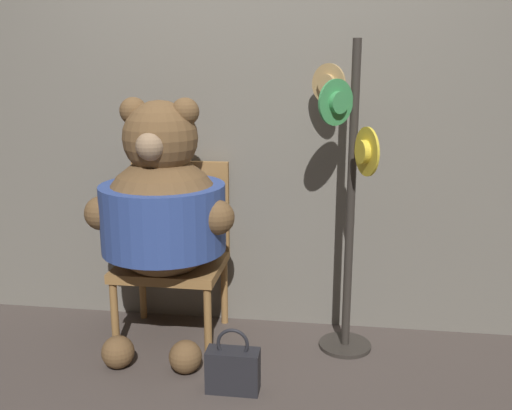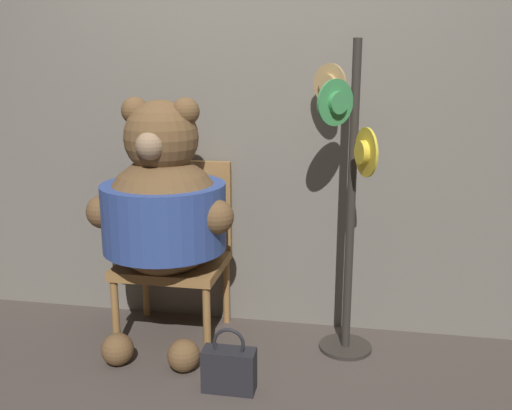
# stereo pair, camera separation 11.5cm
# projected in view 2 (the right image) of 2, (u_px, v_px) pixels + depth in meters

# --- Properties ---
(ground_plane) EXTENTS (14.00, 14.00, 0.00)m
(ground_plane) POSITION_uv_depth(u_px,v_px,m) (235.00, 386.00, 2.71)
(ground_plane) COLOR #4C423D
(wall_back) EXTENTS (8.00, 0.10, 2.31)m
(wall_back) POSITION_uv_depth(u_px,v_px,m) (264.00, 126.00, 3.19)
(wall_back) COLOR slate
(wall_back) RESTS_ON ground_plane
(chair) EXTENTS (0.56, 0.50, 0.96)m
(chair) POSITION_uv_depth(u_px,v_px,m) (177.00, 244.00, 3.19)
(chair) COLOR #9E703D
(chair) RESTS_ON ground_plane
(teddy_bear) EXTENTS (0.78, 0.69, 1.33)m
(teddy_bear) POSITION_uv_depth(u_px,v_px,m) (163.00, 208.00, 2.97)
(teddy_bear) COLOR brown
(teddy_bear) RESTS_ON ground_plane
(hat_display_rack) EXTENTS (0.36, 0.40, 1.61)m
(hat_display_rack) POSITION_uv_depth(u_px,v_px,m) (348.00, 194.00, 2.84)
(hat_display_rack) COLOR #332D28
(hat_display_rack) RESTS_ON ground_plane
(handbag_on_ground) EXTENTS (0.25, 0.11, 0.32)m
(handbag_on_ground) POSITION_uv_depth(u_px,v_px,m) (229.00, 368.00, 2.65)
(handbag_on_ground) COLOR #232328
(handbag_on_ground) RESTS_ON ground_plane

